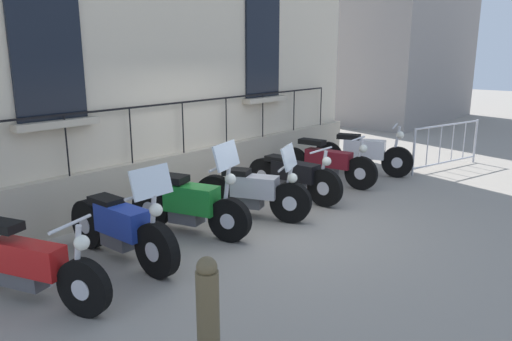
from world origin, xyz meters
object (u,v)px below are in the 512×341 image
at_px(motorcycle_red, 27,266).
at_px(bollard, 208,321).
at_px(motorcycle_white, 363,154).
at_px(motorcycle_silver, 253,193).
at_px(motorcycle_black, 293,176).
at_px(motorcycle_green, 191,205).
at_px(motorcycle_maroon, 327,163).
at_px(crowd_barrier, 446,145).
at_px(motorcycle_blue, 122,229).

xyz_separation_m(motorcycle_red, bollard, (2.44, 0.34, 0.14)).
xyz_separation_m(motorcycle_red, motorcycle_white, (-0.07, 7.42, 0.03)).
bearing_deg(motorcycle_silver, motorcycle_black, 95.80).
height_order(motorcycle_green, motorcycle_maroon, motorcycle_green).
xyz_separation_m(motorcycle_red, motorcycle_green, (-0.19, 2.50, 0.04)).
distance_m(motorcycle_red, crowd_barrier, 9.18).
distance_m(motorcycle_white, bollard, 7.51).
height_order(motorcycle_red, motorcycle_silver, motorcycle_silver).
bearing_deg(motorcycle_green, motorcycle_maroon, 90.50).
relative_size(motorcycle_silver, bollard, 1.68).
distance_m(motorcycle_red, bollard, 2.47).
height_order(motorcycle_silver, motorcycle_white, motorcycle_silver).
relative_size(crowd_barrier, bollard, 2.04).
bearing_deg(bollard, crowd_barrier, 98.50).
relative_size(motorcycle_red, motorcycle_black, 1.03).
relative_size(motorcycle_red, motorcycle_silver, 1.12).
bearing_deg(motorcycle_red, motorcycle_maroon, 92.02).
relative_size(motorcycle_black, bollard, 1.82).
bearing_deg(motorcycle_green, motorcycle_white, 88.63).
bearing_deg(motorcycle_red, bollard, 7.93).
bearing_deg(motorcycle_blue, motorcycle_maroon, 91.03).
bearing_deg(motorcycle_green, bollard, -39.44).
relative_size(motorcycle_blue, motorcycle_maroon, 0.97).
bearing_deg(motorcycle_green, motorcycle_silver, 79.16).
bearing_deg(motorcycle_blue, motorcycle_white, 89.43).
distance_m(motorcycle_maroon, bollard, 6.45).
bearing_deg(motorcycle_red, motorcycle_black, 91.10).
xyz_separation_m(motorcycle_black, bollard, (2.54, -4.57, 0.13)).
relative_size(motorcycle_white, bollard, 1.89).
distance_m(motorcycle_silver, motorcycle_black, 1.26).
xyz_separation_m(motorcycle_green, motorcycle_silver, (0.22, 1.15, -0.02)).
bearing_deg(crowd_barrier, bollard, -81.50).
distance_m(motorcycle_green, motorcycle_silver, 1.17).
bearing_deg(motorcycle_blue, motorcycle_red, -84.17).
xyz_separation_m(motorcycle_black, motorcycle_maroon, (-0.13, 1.30, 0.01)).
bearing_deg(motorcycle_green, crowd_barrier, 78.70).
bearing_deg(bollard, motorcycle_blue, 160.00).
relative_size(motorcycle_red, motorcycle_maroon, 0.96).
relative_size(motorcycle_silver, crowd_barrier, 0.82).
height_order(motorcycle_black, bollard, bollard).
bearing_deg(motorcycle_white, motorcycle_maroon, -97.09).
xyz_separation_m(motorcycle_green, crowd_barrier, (1.32, 6.61, 0.11)).
relative_size(motorcycle_blue, bollard, 1.90).
xyz_separation_m(motorcycle_silver, crowd_barrier, (1.10, 5.46, 0.14)).
bearing_deg(motorcycle_silver, motorcycle_green, -100.84).
xyz_separation_m(motorcycle_maroon, motorcycle_white, (0.15, 1.21, 0.02)).
xyz_separation_m(motorcycle_green, motorcycle_black, (0.09, 2.41, -0.02)).
bearing_deg(motorcycle_red, crowd_barrier, 82.91).
bearing_deg(motorcycle_maroon, motorcycle_green, -89.50).
bearing_deg(bollard, motorcycle_silver, 126.03).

